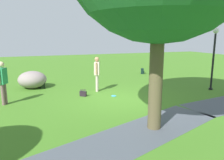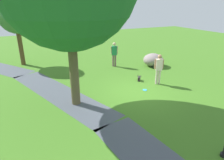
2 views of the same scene
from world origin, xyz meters
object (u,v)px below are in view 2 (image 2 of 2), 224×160
Objects in this scene: woman_with_handbag at (159,67)px; frisbee_on_grass at (145,90)px; lawn_boulder at (153,60)px; young_tree_near_path at (16,17)px; man_near_boulder at (114,53)px; backpack_by_boulder at (154,65)px; handbag_on_grass at (139,78)px.

frisbee_on_grass is at bearing 111.09° from woman_with_handbag.
young_tree_near_path is at bearing 62.92° from lawn_boulder.
backpack_by_boulder is at bearing -123.63° from man_near_boulder.
woman_with_handbag is 4.35× the size of backpack_by_boulder.
handbag_on_grass is 1.42m from frisbee_on_grass.
handbag_on_grass is (-2.17, 2.58, -0.32)m from lawn_boulder.
young_tree_near_path is 9.64m from handbag_on_grass.
woman_with_handbag is at bearing -169.51° from man_near_boulder.
man_near_boulder is 7.47× the size of frisbee_on_grass.
young_tree_near_path is 12.32× the size of handbag_on_grass.
backpack_by_boulder is at bearing 152.17° from lawn_boulder.
man_near_boulder is (1.11, 2.66, 0.57)m from lawn_boulder.
backpack_by_boulder reaches higher than handbag_on_grass.
backpack_by_boulder is (-1.60, -2.40, -0.84)m from man_near_boulder.
lawn_boulder is 0.61m from backpack_by_boulder.
young_tree_near_path is at bearing 42.30° from woman_with_handbag.
frisbee_on_grass is at bearing 138.91° from lawn_boulder.
man_near_boulder is at bearing 56.37° from backpack_by_boulder.
frisbee_on_grass is (-1.34, 0.48, -0.13)m from handbag_on_grass.
woman_with_handbag is 1.60m from frisbee_on_grass.
handbag_on_grass is (0.89, 0.69, -0.87)m from woman_with_handbag.
backpack_by_boulder is (-0.49, 0.26, -0.26)m from lawn_boulder.
young_tree_near_path is 20.00× the size of frisbee_on_grass.
man_near_boulder reaches higher than handbag_on_grass.
frisbee_on_grass is at bearing 175.11° from man_near_boulder.
young_tree_near_path is 2.27× the size of lawn_boulder.
man_near_boulder is at bearing -4.89° from frisbee_on_grass.
young_tree_near_path is at bearing 35.46° from frisbee_on_grass.
young_tree_near_path is 10.38m from frisbee_on_grass.
lawn_boulder is 8.80× the size of frisbee_on_grass.
man_near_boulder reaches higher than woman_with_handbag.
lawn_boulder is at bearing -117.08° from young_tree_near_path.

